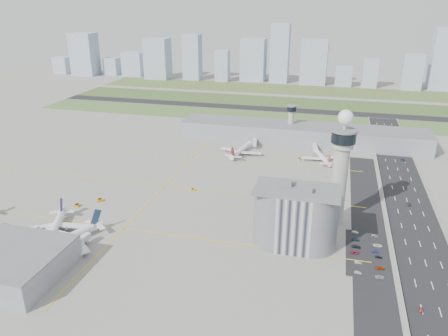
% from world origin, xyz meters
% --- Properties ---
extents(ground, '(1000.00, 1000.00, 0.00)m').
position_xyz_m(ground, '(0.00, 0.00, 0.00)').
color(ground, gray).
extents(grass_strip_0, '(480.00, 50.00, 0.08)m').
position_xyz_m(grass_strip_0, '(-20.00, 225.00, 0.04)').
color(grass_strip_0, '#496731').
rests_on(grass_strip_0, ground).
extents(grass_strip_1, '(480.00, 60.00, 0.08)m').
position_xyz_m(grass_strip_1, '(-20.00, 300.00, 0.04)').
color(grass_strip_1, '#3B5327').
rests_on(grass_strip_1, ground).
extents(grass_strip_2, '(480.00, 70.00, 0.08)m').
position_xyz_m(grass_strip_2, '(-20.00, 380.00, 0.04)').
color(grass_strip_2, '#506530').
rests_on(grass_strip_2, ground).
extents(runway, '(480.00, 22.00, 0.10)m').
position_xyz_m(runway, '(-20.00, 262.00, 0.06)').
color(runway, black).
rests_on(runway, ground).
extents(highway, '(28.00, 500.00, 0.10)m').
position_xyz_m(highway, '(115.00, 0.00, 0.05)').
color(highway, black).
rests_on(highway, ground).
extents(barrier_left, '(0.60, 500.00, 1.20)m').
position_xyz_m(barrier_left, '(101.00, 0.00, 0.60)').
color(barrier_left, '#9E9E99').
rests_on(barrier_left, ground).
extents(barrier_right, '(0.60, 500.00, 1.20)m').
position_xyz_m(barrier_right, '(129.00, 0.00, 0.60)').
color(barrier_right, '#9E9E99').
rests_on(barrier_right, ground).
extents(landside_road, '(18.00, 260.00, 0.08)m').
position_xyz_m(landside_road, '(90.00, -10.00, 0.04)').
color(landside_road, black).
rests_on(landside_road, ground).
extents(parking_lot, '(20.00, 44.00, 0.10)m').
position_xyz_m(parking_lot, '(88.00, -22.00, 0.05)').
color(parking_lot, black).
rests_on(parking_lot, ground).
extents(taxiway_line_h_0, '(260.00, 0.60, 0.01)m').
position_xyz_m(taxiway_line_h_0, '(-40.00, -30.00, 0.01)').
color(taxiway_line_h_0, yellow).
rests_on(taxiway_line_h_0, ground).
extents(taxiway_line_h_1, '(260.00, 0.60, 0.01)m').
position_xyz_m(taxiway_line_h_1, '(-40.00, 30.00, 0.01)').
color(taxiway_line_h_1, yellow).
rests_on(taxiway_line_h_1, ground).
extents(taxiway_line_h_2, '(260.00, 0.60, 0.01)m').
position_xyz_m(taxiway_line_h_2, '(-40.00, 90.00, 0.01)').
color(taxiway_line_h_2, yellow).
rests_on(taxiway_line_h_2, ground).
extents(taxiway_line_v, '(0.60, 260.00, 0.01)m').
position_xyz_m(taxiway_line_v, '(-40.00, 30.00, 0.01)').
color(taxiway_line_v, yellow).
rests_on(taxiway_line_v, ground).
extents(control_tower, '(14.00, 14.00, 64.50)m').
position_xyz_m(control_tower, '(72.00, 8.00, 35.04)').
color(control_tower, '#ADAAA5').
rests_on(control_tower, ground).
extents(secondary_tower, '(8.60, 8.60, 31.90)m').
position_xyz_m(secondary_tower, '(30.00, 150.00, 18.80)').
color(secondary_tower, '#ADAAA5').
rests_on(secondary_tower, ground).
extents(admin_building, '(42.00, 24.00, 33.50)m').
position_xyz_m(admin_building, '(51.99, -22.00, 15.30)').
color(admin_building, '#B2B2B7').
rests_on(admin_building, ground).
extents(terminal_pier, '(210.00, 32.00, 15.80)m').
position_xyz_m(terminal_pier, '(40.00, 148.00, 7.90)').
color(terminal_pier, gray).
rests_on(terminal_pier, ground).
extents(airplane_near_b, '(47.59, 50.96, 11.45)m').
position_xyz_m(airplane_near_b, '(-73.36, -42.98, 5.72)').
color(airplane_near_b, white).
rests_on(airplane_near_b, ground).
extents(airplane_near_c, '(52.21, 55.63, 12.39)m').
position_xyz_m(airplane_near_c, '(-60.50, -53.31, 6.20)').
color(airplane_near_c, white).
rests_on(airplane_near_c, ground).
extents(airplane_far_a, '(40.78, 45.81, 11.40)m').
position_xyz_m(airplane_far_a, '(-4.12, 105.98, 5.70)').
color(airplane_far_a, white).
rests_on(airplane_far_a, ground).
extents(airplane_far_b, '(42.45, 45.61, 10.31)m').
position_xyz_m(airplane_far_b, '(59.44, 107.61, 5.15)').
color(airplane_far_b, white).
rests_on(airplane_far_b, ground).
extents(jet_bridge_near_1, '(5.39, 14.31, 5.70)m').
position_xyz_m(jet_bridge_near_1, '(-83.00, -61.00, 2.85)').
color(jet_bridge_near_1, silver).
rests_on(jet_bridge_near_1, ground).
extents(jet_bridge_near_2, '(5.39, 14.31, 5.70)m').
position_xyz_m(jet_bridge_near_2, '(-53.00, -61.00, 2.85)').
color(jet_bridge_near_2, silver).
rests_on(jet_bridge_near_2, ground).
extents(jet_bridge_far_0, '(5.39, 14.31, 5.70)m').
position_xyz_m(jet_bridge_far_0, '(2.00, 132.00, 2.85)').
color(jet_bridge_far_0, silver).
rests_on(jet_bridge_far_0, ground).
extents(jet_bridge_far_1, '(5.39, 14.31, 5.70)m').
position_xyz_m(jet_bridge_far_1, '(52.00, 132.00, 2.85)').
color(jet_bridge_far_1, silver).
rests_on(jet_bridge_far_1, ground).
extents(tug_0, '(3.27, 2.72, 1.62)m').
position_xyz_m(tug_0, '(-80.05, -12.89, 0.81)').
color(tug_0, '#EDB208').
rests_on(tug_0, ground).
extents(tug_1, '(3.62, 3.22, 1.75)m').
position_xyz_m(tug_1, '(-79.56, -11.94, 0.87)').
color(tug_1, '#D38A00').
rests_on(tug_1, ground).
extents(tug_2, '(4.29, 4.29, 2.09)m').
position_xyz_m(tug_2, '(-70.01, -2.56, 1.04)').
color(tug_2, '#DF9200').
rests_on(tug_2, ground).
extents(tug_3, '(3.55, 3.40, 1.70)m').
position_xyz_m(tug_3, '(-19.12, 26.92, 0.85)').
color(tug_3, '#DFC401').
rests_on(tug_3, ground).
extents(tug_4, '(3.13, 3.79, 1.90)m').
position_xyz_m(tug_4, '(-4.98, 114.97, 0.95)').
color(tug_4, '#D28702').
rests_on(tug_4, ground).
extents(tug_5, '(3.08, 3.60, 1.76)m').
position_xyz_m(tug_5, '(42.61, 103.22, 0.88)').
color(tug_5, gold).
rests_on(tug_5, ground).
extents(car_lot_0, '(3.66, 1.84, 1.20)m').
position_xyz_m(car_lot_0, '(83.57, -40.81, 0.60)').
color(car_lot_0, silver).
rests_on(car_lot_0, ground).
extents(car_lot_1, '(3.50, 1.51, 1.12)m').
position_xyz_m(car_lot_1, '(83.83, -32.30, 0.56)').
color(car_lot_1, '#9AA1AB').
rests_on(car_lot_1, ground).
extents(car_lot_2, '(4.33, 2.52, 1.13)m').
position_xyz_m(car_lot_2, '(82.30, -23.88, 0.57)').
color(car_lot_2, maroon).
rests_on(car_lot_2, ground).
extents(car_lot_3, '(4.64, 2.24, 1.30)m').
position_xyz_m(car_lot_3, '(83.04, -18.02, 0.65)').
color(car_lot_3, black).
rests_on(car_lot_3, ground).
extents(car_lot_4, '(3.72, 1.88, 1.22)m').
position_xyz_m(car_lot_4, '(83.24, -10.92, 0.61)').
color(car_lot_4, '#12224E').
rests_on(car_lot_4, ground).
extents(car_lot_5, '(3.58, 1.44, 1.16)m').
position_xyz_m(car_lot_5, '(82.84, -3.15, 0.58)').
color(car_lot_5, silver).
rests_on(car_lot_5, ground).
extents(car_lot_6, '(4.38, 2.38, 1.16)m').
position_xyz_m(car_lot_6, '(92.90, -41.97, 0.58)').
color(car_lot_6, '#ACACAC').
rests_on(car_lot_6, ground).
extents(car_lot_7, '(4.19, 1.72, 1.21)m').
position_xyz_m(car_lot_7, '(93.38, -34.76, 0.61)').
color(car_lot_7, '#912504').
rests_on(car_lot_7, ground).
extents(car_lot_8, '(3.44, 1.62, 1.14)m').
position_xyz_m(car_lot_8, '(93.51, -24.98, 0.57)').
color(car_lot_8, black).
rests_on(car_lot_8, ground).
extents(car_lot_9, '(3.44, 1.30, 1.12)m').
position_xyz_m(car_lot_9, '(92.16, -20.43, 0.56)').
color(car_lot_9, navy).
rests_on(car_lot_9, ground).
extents(car_lot_10, '(4.71, 2.27, 1.29)m').
position_xyz_m(car_lot_10, '(93.80, -14.12, 0.65)').
color(car_lot_10, white).
rests_on(car_lot_10, ground).
extents(car_lot_11, '(4.10, 2.17, 1.13)m').
position_xyz_m(car_lot_11, '(93.01, -4.19, 0.57)').
color(car_lot_11, gray).
rests_on(car_lot_11, ground).
extents(car_hw_0, '(1.55, 3.37, 1.12)m').
position_xyz_m(car_hw_0, '(107.42, -61.19, 0.56)').
color(car_hw_0, '#B53C29').
rests_on(car_hw_0, ground).
extents(car_hw_1, '(1.86, 4.13, 1.31)m').
position_xyz_m(car_hw_1, '(115.04, 40.06, 0.66)').
color(car_hw_1, black).
rests_on(car_hw_1, ground).
extents(car_hw_2, '(2.81, 4.99, 1.32)m').
position_xyz_m(car_hw_2, '(121.03, 121.79, 0.66)').
color(car_hw_2, navy).
rests_on(car_hw_2, ground).
extents(car_hw_4, '(1.44, 3.29, 1.10)m').
position_xyz_m(car_hw_4, '(108.97, 178.10, 0.55)').
color(car_hw_4, gray).
rests_on(car_hw_4, ground).
extents(skyline_bldg_0, '(24.05, 19.24, 26.50)m').
position_xyz_m(skyline_bldg_0, '(-377.77, 421.70, 13.25)').
color(skyline_bldg_0, '#9EADC1').
rests_on(skyline_bldg_0, ground).
extents(skyline_bldg_1, '(37.63, 30.10, 65.60)m').
position_xyz_m(skyline_bldg_1, '(-331.22, 417.61, 32.80)').
color(skyline_bldg_1, '#9EADC1').
rests_on(skyline_bldg_1, ground).
extents(skyline_bldg_2, '(22.81, 18.25, 26.79)m').
position_xyz_m(skyline_bldg_2, '(-291.25, 430.16, 13.39)').
color(skyline_bldg_2, '#9EADC1').
rests_on(skyline_bldg_2, ground).
extents(skyline_bldg_3, '(32.30, 25.84, 36.93)m').
position_xyz_m(skyline_bldg_3, '(-252.58, 431.35, 18.47)').
color(skyline_bldg_3, '#9EADC1').
rests_on(skyline_bldg_3, ground).
extents(skyline_bldg_4, '(35.81, 28.65, 60.36)m').
position_xyz_m(skyline_bldg_4, '(-204.47, 415.19, 30.18)').
color(skyline_bldg_4, '#9EADC1').
rests_on(skyline_bldg_4, ground).
extents(skyline_bldg_5, '(25.49, 20.39, 66.89)m').
position_xyz_m(skyline_bldg_5, '(-150.11, 419.66, 33.44)').
color(skyline_bldg_5, '#9EADC1').
rests_on(skyline_bldg_5, ground).
extents(skyline_bldg_6, '(20.04, 16.03, 45.20)m').
position_xyz_m(skyline_bldg_6, '(-102.68, 417.90, 22.60)').
color(skyline_bldg_6, '#9EADC1').
rests_on(skyline_bldg_6, ground).
extents(skyline_bldg_7, '(35.76, 28.61, 61.22)m').
position_xyz_m(skyline_bldg_7, '(-59.44, 436.89, 30.61)').
color(skyline_bldg_7, '#9EADC1').
rests_on(skyline_bldg_7, ground).
extents(skyline_bldg_8, '(26.33, 21.06, 83.39)m').
position_xyz_m(skyline_bldg_8, '(-19.42, 431.56, 41.69)').
color(skyline_bldg_8, '#9EADC1').
rests_on(skyline_bldg_8, ground).
extents(skyline_bldg_9, '(36.96, 29.57, 62.11)m').
position_xyz_m(skyline_bldg_9, '(30.27, 432.32, 31.06)').
color(skyline_bldg_9, '#9EADC1').
rests_on(skyline_bldg_9, ground).
extents(skyline_bldg_10, '(23.01, 18.41, 27.75)m').
position_xyz_m(skyline_bldg_10, '(73.27, 423.68, 13.87)').
color(skyline_bldg_10, '#9EADC1').
rests_on(skyline_bldg_10, ground).
extents(skyline_bldg_11, '(20.22, 16.18, 38.97)m').
position_xyz_m(skyline_bldg_11, '(108.28, 423.34, 19.48)').
color(skyline_bldg_11, '#9EADC1').
rests_on(skyline_bldg_11, ground).
extents(skyline_bldg_12, '(26.14, 20.92, 46.89)m').
position_xyz_m(skyline_bldg_12, '(162.17, 421.29, 23.44)').
color(skyline_bldg_12, '#9EADC1').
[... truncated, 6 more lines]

